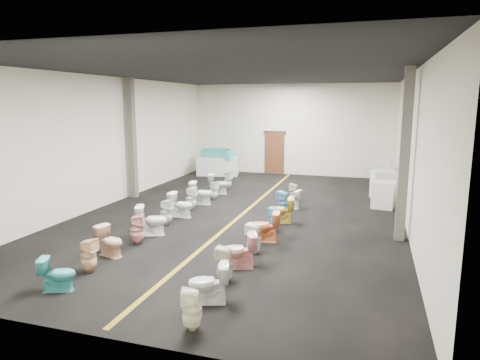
% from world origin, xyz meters
% --- Properties ---
extents(floor, '(16.00, 16.00, 0.00)m').
position_xyz_m(floor, '(0.00, 0.00, 0.00)').
color(floor, black).
rests_on(floor, ground).
extents(ceiling, '(16.00, 16.00, 0.00)m').
position_xyz_m(ceiling, '(0.00, 0.00, 4.50)').
color(ceiling, black).
rests_on(ceiling, ground).
extents(wall_back, '(10.00, 0.00, 10.00)m').
position_xyz_m(wall_back, '(0.00, 8.00, 2.25)').
color(wall_back, beige).
rests_on(wall_back, ground).
extents(wall_front, '(10.00, 0.00, 10.00)m').
position_xyz_m(wall_front, '(0.00, -8.00, 2.25)').
color(wall_front, beige).
rests_on(wall_front, ground).
extents(wall_left, '(0.00, 16.00, 16.00)m').
position_xyz_m(wall_left, '(-5.00, 0.00, 2.25)').
color(wall_left, beige).
rests_on(wall_left, ground).
extents(wall_right, '(0.00, 16.00, 16.00)m').
position_xyz_m(wall_right, '(5.00, 0.00, 2.25)').
color(wall_right, beige).
rests_on(wall_right, ground).
extents(aisle_stripe, '(0.12, 15.60, 0.01)m').
position_xyz_m(aisle_stripe, '(0.00, 0.00, 0.00)').
color(aisle_stripe, '#9B6F16').
rests_on(aisle_stripe, floor).
extents(back_door, '(1.00, 0.10, 2.10)m').
position_xyz_m(back_door, '(-0.80, 7.94, 1.05)').
color(back_door, '#562D19').
rests_on(back_door, floor).
extents(door_frame, '(1.15, 0.08, 0.10)m').
position_xyz_m(door_frame, '(-0.80, 7.95, 2.12)').
color(door_frame, '#331C11').
rests_on(door_frame, back_door).
extents(column_left, '(0.25, 0.25, 4.50)m').
position_xyz_m(column_left, '(-4.75, 1.00, 2.25)').
color(column_left, '#59544C').
rests_on(column_left, floor).
extents(column_right, '(0.25, 0.25, 4.50)m').
position_xyz_m(column_right, '(4.75, -1.50, 2.25)').
color(column_right, '#59544C').
rests_on(column_right, floor).
extents(display_table, '(2.17, 1.39, 0.89)m').
position_xyz_m(display_table, '(-3.41, 6.70, 0.45)').
color(display_table, silver).
rests_on(display_table, floor).
extents(bathtub, '(1.85, 0.84, 0.55)m').
position_xyz_m(bathtub, '(-3.41, 6.70, 1.07)').
color(bathtub, teal).
rests_on(bathtub, display_table).
extents(appliance_crate_a, '(0.84, 0.84, 0.92)m').
position_xyz_m(appliance_crate_a, '(4.40, 2.03, 0.46)').
color(appliance_crate_a, silver).
rests_on(appliance_crate_a, floor).
extents(appliance_crate_b, '(0.96, 0.96, 1.09)m').
position_xyz_m(appliance_crate_b, '(4.40, 3.44, 0.54)').
color(appliance_crate_b, silver).
rests_on(appliance_crate_b, floor).
extents(appliance_crate_c, '(0.81, 0.81, 0.83)m').
position_xyz_m(appliance_crate_c, '(4.40, 4.76, 0.41)').
color(appliance_crate_c, silver).
rests_on(appliance_crate_c, floor).
extents(appliance_crate_d, '(0.81, 0.81, 1.05)m').
position_xyz_m(appliance_crate_d, '(4.40, 6.10, 0.53)').
color(appliance_crate_d, silver).
rests_on(appliance_crate_d, floor).
extents(toilet_left_0, '(0.76, 0.60, 0.68)m').
position_xyz_m(toilet_left_0, '(-1.73, -6.80, 0.34)').
color(toilet_left_0, teal).
rests_on(toilet_left_0, floor).
extents(toilet_left_1, '(0.35, 0.34, 0.75)m').
position_xyz_m(toilet_left_1, '(-1.74, -5.84, 0.37)').
color(toilet_left_1, beige).
rests_on(toilet_left_1, floor).
extents(toilet_left_2, '(0.80, 0.59, 0.73)m').
position_xyz_m(toilet_left_2, '(-1.87, -4.86, 0.37)').
color(toilet_left_2, '#E8B393').
rests_on(toilet_left_2, floor).
extents(toilet_left_3, '(0.47, 0.47, 0.80)m').
position_xyz_m(toilet_left_3, '(-1.71, -3.91, 0.40)').
color(toilet_left_3, '#D6918F').
rests_on(toilet_left_3, floor).
extents(toilet_left_4, '(0.93, 0.72, 0.84)m').
position_xyz_m(toilet_left_4, '(-1.74, -3.09, 0.42)').
color(toilet_left_4, white).
rests_on(toilet_left_4, floor).
extents(toilet_left_5, '(0.37, 0.36, 0.79)m').
position_xyz_m(toilet_left_5, '(-1.80, -2.11, 0.39)').
color(toilet_left_5, silver).
rests_on(toilet_left_5, floor).
extents(toilet_left_6, '(0.79, 0.47, 0.79)m').
position_xyz_m(toilet_left_6, '(-1.77, -1.15, 0.40)').
color(toilet_left_6, white).
rests_on(toilet_left_6, floor).
extents(toilet_left_7, '(0.40, 0.39, 0.80)m').
position_xyz_m(toilet_left_7, '(-1.83, -0.22, 0.40)').
color(toilet_left_7, white).
rests_on(toilet_left_7, floor).
extents(toilet_left_8, '(0.84, 0.53, 0.82)m').
position_xyz_m(toilet_left_8, '(-1.81, 0.65, 0.41)').
color(toilet_left_8, white).
rests_on(toilet_left_8, floor).
extents(toilet_left_9, '(0.42, 0.41, 0.69)m').
position_xyz_m(toilet_left_9, '(-1.66, 1.50, 0.35)').
color(toilet_left_9, white).
rests_on(toilet_left_9, floor).
extents(toilet_left_10, '(0.84, 0.55, 0.80)m').
position_xyz_m(toilet_left_10, '(-1.83, 2.50, 0.40)').
color(toilet_left_10, silver).
rests_on(toilet_left_10, floor).
extents(toilet_left_11, '(0.44, 0.44, 0.76)m').
position_xyz_m(toilet_left_11, '(-1.78, 3.45, 0.38)').
color(toilet_left_11, silver).
rests_on(toilet_left_11, floor).
extents(toilet_right_0, '(0.41, 0.40, 0.71)m').
position_xyz_m(toilet_right_0, '(1.34, -7.38, 0.35)').
color(toilet_right_0, '#EFE8C3').
rests_on(toilet_right_0, floor).
extents(toilet_right_1, '(0.84, 0.64, 0.76)m').
position_xyz_m(toilet_right_1, '(1.24, -6.42, 0.38)').
color(toilet_right_1, white).
rests_on(toilet_right_1, floor).
extents(toilet_right_2, '(0.36, 0.35, 0.75)m').
position_xyz_m(toilet_right_2, '(1.22, -5.46, 0.38)').
color(toilet_right_2, beige).
rests_on(toilet_right_2, floor).
extents(toilet_right_3, '(0.89, 0.70, 0.80)m').
position_xyz_m(toilet_right_3, '(1.27, -4.67, 0.40)').
color(toilet_right_3, '#FBACA8').
rests_on(toilet_right_3, floor).
extents(toilet_right_4, '(0.41, 0.40, 0.75)m').
position_xyz_m(toilet_right_4, '(1.34, -3.69, 0.38)').
color(toilet_right_4, white).
rests_on(toilet_right_4, floor).
extents(toilet_right_5, '(0.86, 0.56, 0.82)m').
position_xyz_m(toilet_right_5, '(1.36, -2.72, 0.41)').
color(toilet_right_5, '#ED8348').
rests_on(toilet_right_5, floor).
extents(toilet_right_6, '(0.41, 0.41, 0.69)m').
position_xyz_m(toilet_right_6, '(1.43, -1.76, 0.35)').
color(toilet_right_6, '#68ADDC').
rests_on(toilet_right_6, floor).
extents(toilet_right_7, '(0.85, 0.59, 0.79)m').
position_xyz_m(toilet_right_7, '(1.41, -0.86, 0.39)').
color(toilet_right_7, '#E1C348').
rests_on(toilet_right_7, floor).
extents(toilet_right_8, '(0.47, 0.46, 0.82)m').
position_xyz_m(toilet_right_8, '(1.32, -0.03, 0.41)').
color(toilet_right_8, '#699DCA').
rests_on(toilet_right_8, floor).
extents(toilet_right_9, '(0.73, 0.53, 0.67)m').
position_xyz_m(toilet_right_9, '(1.38, 0.99, 0.34)').
color(toilet_right_9, white).
rests_on(toilet_right_9, floor).
extents(toilet_right_10, '(0.37, 0.36, 0.71)m').
position_xyz_m(toilet_right_10, '(1.32, 1.87, 0.36)').
color(toilet_right_10, beige).
rests_on(toilet_right_10, floor).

